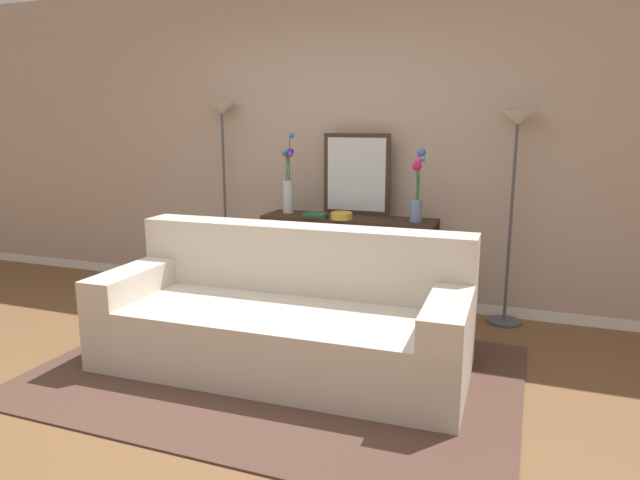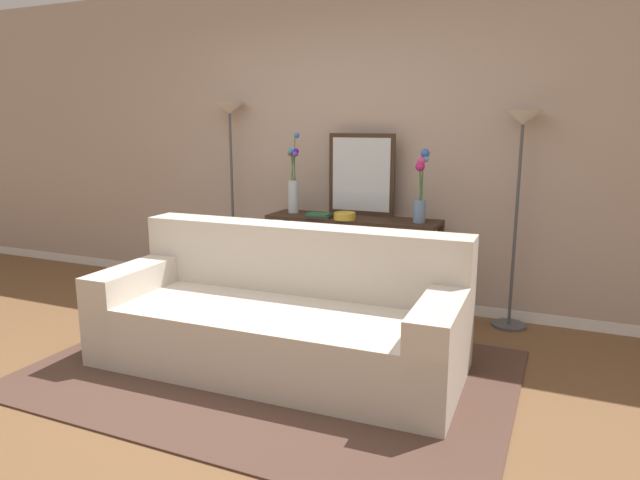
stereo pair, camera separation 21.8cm
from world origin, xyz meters
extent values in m
cube|color=brown|center=(0.00, 0.00, -0.01)|extent=(16.00, 16.00, 0.02)
cube|color=white|center=(0.00, 2.22, 0.04)|extent=(12.00, 0.15, 0.09)
cube|color=#B29E8E|center=(0.00, 2.22, 1.43)|extent=(12.00, 0.14, 2.68)
cube|color=#51382D|center=(0.20, 0.51, 0.01)|extent=(2.97, 2.00, 0.01)
cube|color=beige|center=(0.20, 0.61, 0.21)|extent=(2.37, 1.06, 0.42)
cube|color=beige|center=(0.19, 0.97, 0.65)|extent=(2.35, 0.33, 0.46)
cube|color=beige|center=(-0.85, 0.58, 0.30)|extent=(0.27, 0.99, 0.60)
cube|color=beige|center=(1.26, 0.64, 0.30)|extent=(0.27, 0.99, 0.60)
cube|color=#382619|center=(0.24, 1.86, 0.79)|extent=(1.44, 0.38, 0.03)
cube|color=#382619|center=(0.24, 1.86, 0.15)|extent=(1.32, 0.33, 0.01)
cube|color=#382619|center=(-0.45, 1.69, 0.39)|extent=(0.05, 0.05, 0.78)
cube|color=#382619|center=(0.94, 1.69, 0.39)|extent=(0.05, 0.05, 0.78)
cube|color=#382619|center=(-0.45, 2.03, 0.39)|extent=(0.05, 0.05, 0.78)
cube|color=#382619|center=(0.94, 2.03, 0.39)|extent=(0.05, 0.05, 0.78)
cylinder|color=#4C4C51|center=(-1.00, 2.00, 0.01)|extent=(0.26, 0.26, 0.02)
cylinder|color=#4C4C51|center=(-1.00, 2.00, 0.83)|extent=(0.02, 0.02, 1.62)
cone|color=silver|center=(-1.00, 2.00, 1.70)|extent=(0.28, 0.28, 0.10)
cylinder|color=#4C4C51|center=(1.50, 2.00, 0.01)|extent=(0.26, 0.26, 0.02)
cylinder|color=#4C4C51|center=(1.50, 2.00, 0.79)|extent=(0.02, 0.02, 1.53)
cone|color=silver|center=(1.50, 2.00, 1.60)|extent=(0.28, 0.28, 0.10)
cube|color=#382619|center=(0.26, 2.02, 1.14)|extent=(0.57, 0.02, 0.68)
cube|color=silver|center=(0.26, 2.01, 1.14)|extent=(0.50, 0.01, 0.61)
cylinder|color=silver|center=(-0.31, 1.89, 0.94)|extent=(0.09, 0.09, 0.28)
cylinder|color=#3D7538|center=(-0.33, 1.90, 1.20)|extent=(0.02, 0.02, 0.23)
sphere|color=red|center=(-0.34, 1.91, 1.31)|extent=(0.06, 0.06, 0.06)
cylinder|color=#3D7538|center=(-0.32, 1.88, 1.21)|extent=(0.03, 0.01, 0.25)
sphere|color=#249BCF|center=(-0.32, 1.86, 1.33)|extent=(0.04, 0.04, 0.04)
cylinder|color=#3D7538|center=(-0.30, 1.89, 1.21)|extent=(0.01, 0.03, 0.25)
sphere|color=#5016CB|center=(-0.28, 1.88, 1.33)|extent=(0.05, 0.05, 0.05)
cylinder|color=#3D7538|center=(-0.30, 1.89, 1.20)|extent=(0.02, 0.02, 0.23)
sphere|color=#693EC3|center=(-0.29, 1.88, 1.31)|extent=(0.05, 0.05, 0.05)
cylinder|color=#3D7538|center=(-0.30, 1.90, 1.27)|extent=(0.03, 0.03, 0.38)
sphere|color=#3C6BE4|center=(-0.29, 1.91, 1.46)|extent=(0.05, 0.05, 0.05)
cylinder|color=#6B84AD|center=(0.80, 1.84, 0.89)|extent=(0.10, 0.10, 0.18)
cylinder|color=#3D7538|center=(0.81, 1.83, 1.13)|extent=(0.03, 0.01, 0.30)
sphere|color=#D93A87|center=(0.81, 1.81, 1.28)|extent=(0.06, 0.06, 0.06)
cylinder|color=#3D7538|center=(0.82, 1.84, 1.14)|extent=(0.01, 0.02, 0.31)
sphere|color=#43B1E0|center=(0.84, 1.85, 1.29)|extent=(0.05, 0.05, 0.05)
cylinder|color=#3D7538|center=(0.80, 1.83, 1.11)|extent=(0.02, 0.01, 0.26)
sphere|color=#C0216E|center=(0.80, 1.81, 1.24)|extent=(0.07, 0.07, 0.07)
cylinder|color=#3D7538|center=(0.81, 1.85, 1.16)|extent=(0.04, 0.04, 0.36)
sphere|color=#3D63C6|center=(0.82, 1.87, 1.34)|extent=(0.07, 0.07, 0.07)
cylinder|color=gold|center=(0.22, 1.74, 0.83)|extent=(0.18, 0.18, 0.05)
torus|color=gold|center=(0.22, 1.74, 0.86)|extent=(0.17, 0.17, 0.01)
cube|color=#2D2D33|center=(0.00, 1.73, 0.81)|extent=(0.22, 0.15, 0.02)
cube|color=#236033|center=(0.00, 1.72, 0.83)|extent=(0.19, 0.13, 0.02)
cube|color=#1E7075|center=(-0.32, 1.86, 0.06)|extent=(0.05, 0.14, 0.13)
cube|color=gold|center=(-0.28, 1.86, 0.06)|extent=(0.04, 0.17, 0.12)
cube|color=slate|center=(-0.23, 1.86, 0.05)|extent=(0.04, 0.15, 0.10)
cube|color=#B77F33|center=(-0.19, 1.86, 0.05)|extent=(0.04, 0.13, 0.10)
cube|color=#6B3360|center=(-0.14, 1.86, 0.06)|extent=(0.06, 0.16, 0.12)
cube|color=maroon|center=(-0.09, 1.86, 0.06)|extent=(0.05, 0.14, 0.13)
cube|color=silver|center=(-0.04, 1.86, 0.05)|extent=(0.03, 0.16, 0.10)
cube|color=#BC3328|center=(0.00, 1.86, 0.06)|extent=(0.05, 0.17, 0.11)
cube|color=tan|center=(0.05, 1.86, 0.06)|extent=(0.05, 0.18, 0.12)
camera|label=1|loc=(1.66, -2.54, 1.57)|focal=31.92mm
camera|label=2|loc=(1.86, -2.46, 1.57)|focal=31.92mm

